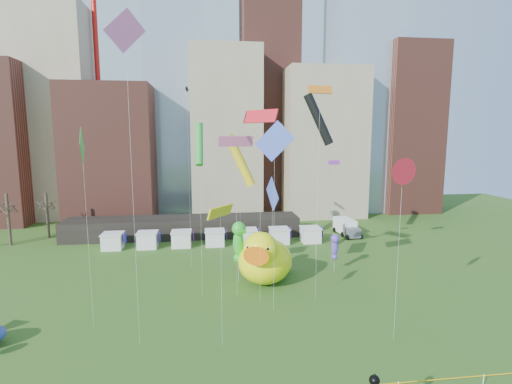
{
  "coord_description": "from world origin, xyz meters",
  "views": [
    {
      "loc": [
        0.02,
        -21.37,
        16.53
      ],
      "look_at": [
        3.97,
        9.55,
        12.0
      ],
      "focal_mm": 27.0,
      "sensor_mm": 36.0,
      "label": 1
    }
  ],
  "objects": [
    {
      "name": "kite_6",
      "position": [
        10.87,
        15.25,
        20.7
      ],
      "size": [
        2.54,
        0.83,
        21.32
      ],
      "color": "silver",
      "rests_on": "ground"
    },
    {
      "name": "kite_3",
      "position": [
        -0.7,
        17.06,
        15.75
      ],
      "size": [
        0.77,
        2.54,
        17.92
      ],
      "color": "silver",
      "rests_on": "ground"
    },
    {
      "name": "kite_7",
      "position": [
        15.96,
        25.61,
        13.04
      ],
      "size": [
        1.68,
        0.81,
        13.52
      ],
      "color": "silver",
      "rests_on": "ground"
    },
    {
      "name": "kite_0",
      "position": [
        14.95,
        6.43,
        13.83
      ],
      "size": [
        1.95,
        1.21,
        14.89
      ],
      "color": "silver",
      "rests_on": "ground"
    },
    {
      "name": "kite_2",
      "position": [
        14.04,
        26.33,
        18.61
      ],
      "size": [
        4.05,
        1.99,
        21.92
      ],
      "color": "silver",
      "rests_on": "ground"
    },
    {
      "name": "kite_4",
      "position": [
        4.51,
        31.29,
        13.24
      ],
      "size": [
        4.39,
        1.67,
        16.89
      ],
      "color": "silver",
      "rests_on": "ground"
    },
    {
      "name": "seahorse_green",
      "position": [
        3.38,
        20.58,
        5.1
      ],
      "size": [
        2.09,
        2.33,
        7.07
      ],
      "rotation": [
        0.0,
        0.0,
        0.41
      ],
      "color": "silver",
      "rests_on": "ground"
    },
    {
      "name": "kite_11",
      "position": [
        -10.11,
        11.86,
        15.51
      ],
      "size": [
        0.61,
        3.03,
        17.27
      ],
      "color": "silver",
      "rests_on": "ground"
    },
    {
      "name": "seahorse_purple",
      "position": [
        15.36,
        22.52,
        3.41
      ],
      "size": [
        1.32,
        1.52,
        4.75
      ],
      "rotation": [
        0.0,
        0.0,
        -0.26
      ],
      "color": "silver",
      "rests_on": "ground"
    },
    {
      "name": "box_truck",
      "position": [
        23.15,
        39.53,
        1.37
      ],
      "size": [
        2.95,
        6.44,
        2.66
      ],
      "rotation": [
        0.0,
        0.0,
        0.08
      ],
      "color": "white",
      "rests_on": "ground"
    },
    {
      "name": "kite_5",
      "position": [
        6.89,
        18.63,
        10.36
      ],
      "size": [
        0.75,
        3.66,
        12.29
      ],
      "color": "silver",
      "rests_on": "ground"
    },
    {
      "name": "kite_1",
      "position": [
        2.91,
        16.97,
        15.96
      ],
      "size": [
        3.55,
        1.09,
        16.57
      ],
      "color": "silver",
      "rests_on": "ground"
    },
    {
      "name": "bare_trees",
      "position": [
        -30.17,
        40.54,
        4.01
      ],
      "size": [
        8.44,
        6.44,
        8.5
      ],
      "color": "#382B21",
      "rests_on": "ground"
    },
    {
      "name": "skyline",
      "position": [
        2.25,
        61.06,
        21.44
      ],
      "size": [
        101.0,
        23.0,
        68.0
      ],
      "color": "brown",
      "rests_on": "ground"
    },
    {
      "name": "big_duck",
      "position": [
        6.19,
        19.74,
        2.95
      ],
      "size": [
        8.23,
        9.19,
        6.43
      ],
      "rotation": [
        0.0,
        0.0,
        -0.36
      ],
      "color": "#FCFF0D",
      "rests_on": "ground"
    },
    {
      "name": "kite_12",
      "position": [
        0.96,
        7.17,
        10.86
      ],
      "size": [
        2.06,
        2.5,
        11.35
      ],
      "color": "silver",
      "rests_on": "ground"
    },
    {
      "name": "kite_8",
      "position": [
        5.09,
        15.05,
        18.31
      ],
      "size": [
        3.0,
        3.47,
        19.0
      ],
      "color": "silver",
      "rests_on": "ground"
    },
    {
      "name": "kite_13",
      "position": [
        6.12,
        13.09,
        15.93
      ],
      "size": [
        3.42,
        1.54,
        17.95
      ],
      "color": "silver",
      "rests_on": "ground"
    },
    {
      "name": "vendor_tents",
      "position": [
        1.02,
        36.0,
        1.11
      ],
      "size": [
        33.24,
        2.8,
        2.4
      ],
      "color": "white",
      "rests_on": "ground"
    },
    {
      "name": "small_duck",
      "position": [
        8.7,
        22.75,
        1.32
      ],
      "size": [
        3.15,
        3.93,
        2.88
      ],
      "rotation": [
        0.0,
        0.0,
        -0.14
      ],
      "color": "white",
      "rests_on": "ground"
    },
    {
      "name": "pavilion",
      "position": [
        -4.0,
        42.0,
        1.6
      ],
      "size": [
        38.0,
        6.0,
        3.2
      ],
      "primitive_type": "cube",
      "color": "black",
      "rests_on": "ground"
    },
    {
      "name": "kite_10",
      "position": [
        -2.19,
        26.29,
        21.48
      ],
      "size": [
        0.5,
        1.65,
        22.33
      ],
      "color": "silver",
      "rests_on": "ground"
    },
    {
      "name": "kite_9",
      "position": [
        -5.59,
        8.32,
        23.52
      ],
      "size": [
        2.61,
        1.94,
        25.6
      ],
      "color": "silver",
      "rests_on": "ground"
    }
  ]
}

